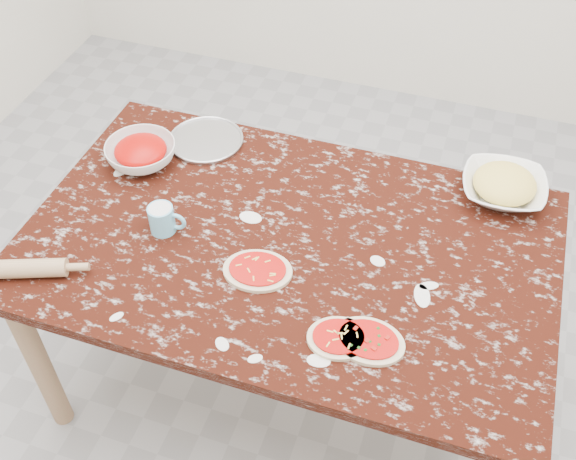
{
  "coord_description": "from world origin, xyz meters",
  "views": [
    {
      "loc": [
        0.45,
        -1.34,
        2.25
      ],
      "look_at": [
        0.0,
        0.0,
        0.8
      ],
      "focal_mm": 42.52,
      "sensor_mm": 36.0,
      "label": 1
    }
  ],
  "objects_px": {
    "pizza_tray": "(206,140)",
    "cheese_bowl": "(503,188)",
    "sauce_bowl": "(141,154)",
    "flour_mug": "(163,219)",
    "worktable": "(288,260)",
    "rolling_pin": "(18,269)"
  },
  "relations": [
    {
      "from": "rolling_pin",
      "to": "flour_mug",
      "type": "bearing_deg",
      "value": 43.5
    },
    {
      "from": "worktable",
      "to": "cheese_bowl",
      "type": "relative_size",
      "value": 6.0
    },
    {
      "from": "cheese_bowl",
      "to": "rolling_pin",
      "type": "height_order",
      "value": "cheese_bowl"
    },
    {
      "from": "pizza_tray",
      "to": "cheese_bowl",
      "type": "xyz_separation_m",
      "value": [
        1.02,
        0.05,
        0.03
      ]
    },
    {
      "from": "worktable",
      "to": "sauce_bowl",
      "type": "bearing_deg",
      "value": 161.61
    },
    {
      "from": "flour_mug",
      "to": "sauce_bowl",
      "type": "bearing_deg",
      "value": 128.29
    },
    {
      "from": "pizza_tray",
      "to": "cheese_bowl",
      "type": "height_order",
      "value": "cheese_bowl"
    },
    {
      "from": "worktable",
      "to": "sauce_bowl",
      "type": "relative_size",
      "value": 6.77
    },
    {
      "from": "rolling_pin",
      "to": "cheese_bowl",
      "type": "bearing_deg",
      "value": 31.59
    },
    {
      "from": "worktable",
      "to": "sauce_bowl",
      "type": "distance_m",
      "value": 0.63
    },
    {
      "from": "sauce_bowl",
      "to": "rolling_pin",
      "type": "height_order",
      "value": "sauce_bowl"
    },
    {
      "from": "flour_mug",
      "to": "worktable",
      "type": "bearing_deg",
      "value": 11.16
    },
    {
      "from": "sauce_bowl",
      "to": "cheese_bowl",
      "type": "distance_m",
      "value": 1.2
    },
    {
      "from": "pizza_tray",
      "to": "rolling_pin",
      "type": "height_order",
      "value": "rolling_pin"
    },
    {
      "from": "sauce_bowl",
      "to": "cheese_bowl",
      "type": "xyz_separation_m",
      "value": [
        1.18,
        0.22,
        -0.0
      ]
    },
    {
      "from": "rolling_pin",
      "to": "pizza_tray",
      "type": "bearing_deg",
      "value": 70.51
    },
    {
      "from": "pizza_tray",
      "to": "rolling_pin",
      "type": "relative_size",
      "value": 0.93
    },
    {
      "from": "pizza_tray",
      "to": "sauce_bowl",
      "type": "distance_m",
      "value": 0.24
    },
    {
      "from": "rolling_pin",
      "to": "worktable",
      "type": "bearing_deg",
      "value": 28.36
    },
    {
      "from": "worktable",
      "to": "cheese_bowl",
      "type": "xyz_separation_m",
      "value": [
        0.59,
        0.41,
        0.12
      ]
    },
    {
      "from": "flour_mug",
      "to": "rolling_pin",
      "type": "distance_m",
      "value": 0.43
    },
    {
      "from": "sauce_bowl",
      "to": "pizza_tray",
      "type": "bearing_deg",
      "value": 46.97
    }
  ]
}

